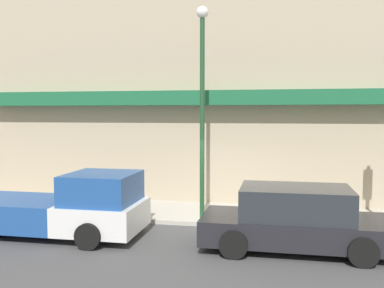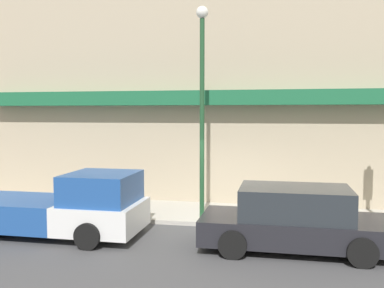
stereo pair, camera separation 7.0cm
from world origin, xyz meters
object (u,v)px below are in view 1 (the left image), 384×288
Objects in this scene: pickup_truck at (62,208)px; fire_hydrant at (260,212)px; parked_car at (295,220)px; street_lamp at (202,90)px.

pickup_truck is 8.87× the size of fire_hydrant.
fire_hydrant is at bearing 21.91° from pickup_truck.
parked_car is 4.66m from street_lamp.
pickup_truck is 1.14× the size of parked_car.
street_lamp is at bearing 140.69° from parked_car.
street_lamp is at bearing 179.71° from fire_hydrant.
fire_hydrant is (5.21, 2.04, -0.34)m from pickup_truck.
parked_car reaches higher than fire_hydrant.
pickup_truck is 0.82× the size of street_lamp.
fire_hydrant is at bearing -0.29° from street_lamp.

